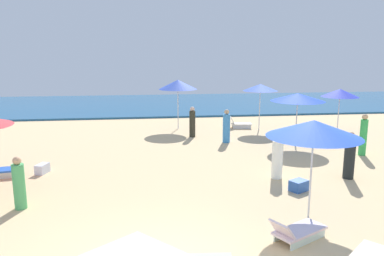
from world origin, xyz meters
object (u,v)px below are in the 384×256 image
(beachgoer_1, at_px, (350,157))
(beachgoer_3, at_px, (363,136))
(cooler_box_1, at_px, (299,186))
(umbrella_2, at_px, (178,85))
(lounge_chair_4_0, at_px, (297,231))
(umbrella_7, at_px, (340,93))
(umbrella_5, at_px, (260,88))
(umbrella_4, at_px, (314,129))
(beachgoer_4, at_px, (277,158))
(beachgoer_5, at_px, (19,185))
(beachgoer_2, at_px, (192,123))
(beachgoer_0, at_px, (226,127))
(cooler_box_0, at_px, (42,169))
(umbrella_6, at_px, (298,97))
(lounge_chair_5_0, at_px, (240,124))

(beachgoer_1, height_order, beachgoer_3, beachgoer_3)
(cooler_box_1, bearing_deg, umbrella_2, -103.38)
(lounge_chair_4_0, bearing_deg, umbrella_7, -59.83)
(umbrella_5, bearing_deg, umbrella_4, -100.35)
(lounge_chair_4_0, distance_m, cooler_box_1, 3.30)
(beachgoer_4, height_order, cooler_box_1, beachgoer_4)
(beachgoer_5, bearing_deg, lounge_chair_4_0, -55.92)
(beachgoer_2, bearing_deg, umbrella_2, -19.28)
(umbrella_4, xyz_separation_m, beachgoer_4, (0.22, 3.11, -1.67))
(umbrella_5, relative_size, beachgoer_1, 1.55)
(beachgoer_2, xyz_separation_m, cooler_box_1, (2.34, -7.96, -0.56))
(lounge_chair_4_0, relative_size, beachgoer_0, 0.97)
(umbrella_2, bearing_deg, umbrella_7, -10.55)
(beachgoer_5, height_order, cooler_box_0, beachgoer_5)
(umbrella_4, xyz_separation_m, beachgoer_0, (-0.39, 8.43, -1.64))
(umbrella_2, xyz_separation_m, lounge_chair_4_0, (1.58, -13.11, -2.25))
(umbrella_4, distance_m, beachgoer_4, 3.54)
(cooler_box_1, bearing_deg, beachgoer_0, -111.65)
(umbrella_6, xyz_separation_m, beachgoer_3, (2.11, -1.98, -1.39))
(umbrella_6, relative_size, beachgoer_5, 1.63)
(lounge_chair_5_0, bearing_deg, umbrella_5, -114.95)
(beachgoer_2, bearing_deg, umbrella_7, -119.68)
(umbrella_4, distance_m, umbrella_6, 7.95)
(umbrella_6, xyz_separation_m, beachgoer_4, (-2.44, -4.38, -1.53))
(lounge_chair_4_0, height_order, beachgoer_2, beachgoer_2)
(beachgoer_4, bearing_deg, umbrella_2, 87.50)
(lounge_chair_5_0, bearing_deg, umbrella_7, -97.48)
(lounge_chair_5_0, height_order, beachgoer_3, beachgoer_3)
(lounge_chair_4_0, bearing_deg, umbrella_2, -21.61)
(umbrella_7, relative_size, beachgoer_2, 1.48)
(beachgoer_0, bearing_deg, umbrella_4, 162.30)
(beachgoer_0, bearing_deg, umbrella_6, -127.55)
(umbrella_4, xyz_separation_m, lounge_chair_5_0, (1.09, 11.72, -2.13))
(beachgoer_4, relative_size, cooler_box_0, 2.84)
(umbrella_4, distance_m, umbrella_7, 12.06)
(lounge_chair_4_0, distance_m, lounge_chair_5_0, 13.04)
(umbrella_7, bearing_deg, cooler_box_0, -158.04)
(umbrella_2, xyz_separation_m, cooler_box_0, (-5.51, -7.29, -2.30))
(umbrella_6, bearing_deg, umbrella_5, 99.86)
(umbrella_4, relative_size, beachgoer_0, 1.64)
(beachgoer_0, distance_m, beachgoer_1, 6.41)
(lounge_chair_5_0, relative_size, umbrella_6, 0.53)
(umbrella_5, height_order, beachgoer_3, umbrella_5)
(beachgoer_0, height_order, cooler_box_0, beachgoer_0)
(beachgoer_4, height_order, beachgoer_5, beachgoer_4)
(lounge_chair_5_0, xyz_separation_m, umbrella_7, (5.12, -1.38, 1.83))
(umbrella_2, height_order, lounge_chair_4_0, umbrella_2)
(umbrella_5, distance_m, beachgoer_5, 13.76)
(beachgoer_2, height_order, beachgoer_3, beachgoer_3)
(umbrella_4, height_order, beachgoer_1, umbrella_4)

